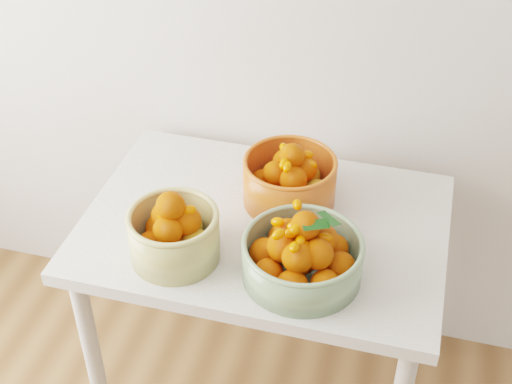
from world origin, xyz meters
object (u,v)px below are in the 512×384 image
at_px(bowl_cream, 174,234).
at_px(table, 264,247).
at_px(bowl_green, 302,255).
at_px(bowl_orange, 290,180).

bearing_deg(bowl_cream, table, 45.58).
xyz_separation_m(bowl_cream, bowl_green, (0.33, 0.01, -0.01)).
bearing_deg(bowl_green, bowl_cream, -177.47).
relative_size(bowl_cream, bowl_green, 0.72).
distance_m(table, bowl_green, 0.28).
height_order(table, bowl_orange, bowl_orange).
height_order(bowl_cream, bowl_green, bowl_cream).
bearing_deg(bowl_orange, bowl_cream, -127.71).
height_order(table, bowl_green, bowl_green).
bearing_deg(table, bowl_cream, -134.42).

